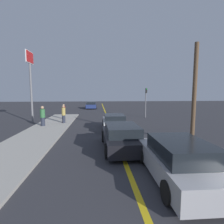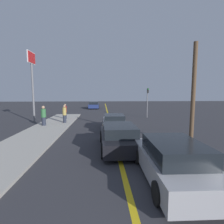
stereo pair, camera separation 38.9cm
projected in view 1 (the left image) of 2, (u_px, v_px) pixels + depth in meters
The scene contains 12 objects.
road_center_line at pixel (109, 123), 17.56m from camera, with size 0.20×60.00×0.01m.
sidewalk_left at pixel (34, 139), 11.30m from camera, with size 3.13×24.25×0.12m.
car_near_right_lane at pixel (178, 160), 6.08m from camera, with size 2.04×4.49×1.43m.
car_ahead_center at pixel (122, 137), 9.36m from camera, with size 2.07×4.41×1.34m.
car_far_distant at pixel (114, 122), 14.28m from camera, with size 1.98×3.97×1.25m.
car_parked_left_lot at pixel (91, 105), 32.86m from camera, with size 2.07×4.34×1.27m.
pedestrian_mid_group at pixel (43, 116), 15.22m from camera, with size 0.42×0.42×1.74m.
pedestrian_far_standing at pixel (64, 114), 16.69m from camera, with size 0.36×0.36×1.70m.
pedestrian_by_sign at pixel (64, 111), 19.26m from camera, with size 0.33×0.33×1.63m.
traffic_light at pixel (146, 99), 20.95m from camera, with size 0.18×0.40×3.52m.
roadside_sign at pixel (30, 71), 17.02m from camera, with size 0.20×1.82×7.00m.
utility_pole at pixel (194, 94), 10.13m from camera, with size 0.24×0.24×5.84m.
Camera 1 is at (-1.17, 0.71, 3.04)m, focal length 28.00 mm.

